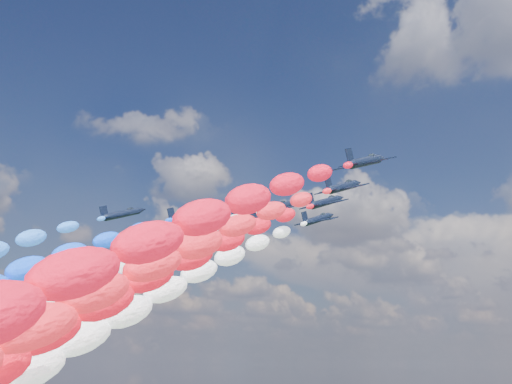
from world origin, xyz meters
The scene contains 13 objects.
jet_0 centered at (-28.54, -4.99, 111.31)m, with size 9.78×13.12×2.89m, color black, non-canonical shape.
jet_1 centered at (-19.05, 4.76, 111.31)m, with size 9.78×13.12×2.89m, color black, non-canonical shape.
jet_2 centered at (-9.33, 12.95, 111.31)m, with size 9.78×13.12×2.89m, color black, non-canonical shape.
jet_3 centered at (0.28, 10.24, 111.31)m, with size 9.78×13.12×2.89m, color black, non-canonical shape.
trail_3 centered at (0.28, -45.86, 83.85)m, with size 7.22×108.93×58.47m, color white, non-canonical shape.
jet_4 centered at (0.66, 24.56, 111.31)m, with size 9.78×13.12×2.89m, color black, non-canonical shape.
trail_4 centered at (0.66, -31.54, 83.85)m, with size 7.22×108.93×58.47m, color white, non-canonical shape.
jet_5 centered at (10.38, 12.39, 111.31)m, with size 9.78×13.12×2.89m, color black, non-canonical shape.
trail_5 centered at (10.38, -43.70, 83.85)m, with size 7.22×108.93×58.47m, color red, non-canonical shape.
jet_6 centered at (18.99, 4.72, 111.31)m, with size 9.78×13.12×2.89m, color black, non-canonical shape.
trail_6 centered at (18.99, -51.37, 83.85)m, with size 7.22×108.93×58.47m, color #FB1E2B, non-canonical shape.
jet_7 centered at (29.61, -6.21, 111.31)m, with size 9.78×13.12×2.89m, color black, non-canonical shape.
trail_7 centered at (29.61, -62.31, 83.85)m, with size 7.22×108.93×58.47m, color red, non-canonical shape.
Camera 1 is at (77.24, -93.55, 80.92)m, focal length 46.64 mm.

